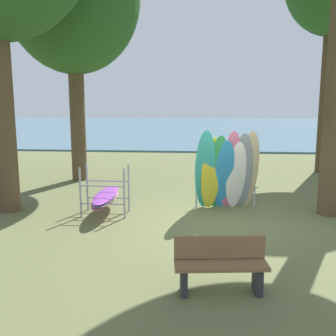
# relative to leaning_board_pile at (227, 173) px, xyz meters

# --- Properties ---
(ground_plane) EXTENTS (80.00, 80.00, 0.00)m
(ground_plane) POSITION_rel_leaning_board_pile_xyz_m (-0.16, -1.16, -1.01)
(ground_plane) COLOR #60663D
(lake_water) EXTENTS (80.00, 36.00, 0.10)m
(lake_water) POSITION_rel_leaning_board_pile_xyz_m (-0.16, 29.09, -0.96)
(lake_water) COLOR #477084
(lake_water) RESTS_ON ground
(leaning_board_pile) EXTENTS (1.74, 1.03, 2.16)m
(leaning_board_pile) POSITION_rel_leaning_board_pile_xyz_m (0.00, 0.00, 0.00)
(leaning_board_pile) COLOR #38B2AD
(leaning_board_pile) RESTS_ON ground
(board_storage_rack) EXTENTS (1.15, 2.12, 1.25)m
(board_storage_rack) POSITION_rel_leaning_board_pile_xyz_m (-3.07, -0.60, -0.54)
(board_storage_rack) COLOR #9EA0A5
(board_storage_rack) RESTS_ON ground
(park_bench) EXTENTS (1.44, 0.56, 0.85)m
(park_bench) POSITION_rel_leaning_board_pile_xyz_m (-0.36, -4.49, -0.56)
(park_bench) COLOR #2D2D33
(park_bench) RESTS_ON ground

